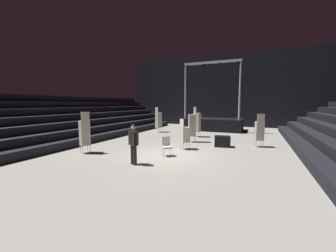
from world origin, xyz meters
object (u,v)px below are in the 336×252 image
(equipment_road_case, at_px, (222,141))
(chair_stack_mid_right, at_px, (192,125))
(chair_stack_mid_centre, at_px, (85,133))
(chair_stack_mid_left, at_px, (185,134))
(chair_stack_front_left, at_px, (159,120))
(chair_stack_rear_left, at_px, (259,130))
(chair_stack_front_right, at_px, (197,122))
(stage_riser, at_px, (213,123))
(loose_chair_near_man, at_px, (167,145))
(man_with_tie, at_px, (133,142))

(equipment_road_case, bearing_deg, chair_stack_mid_right, 160.76)
(chair_stack_mid_centre, bearing_deg, chair_stack_mid_left, -30.69)
(chair_stack_front_left, distance_m, chair_stack_mid_left, 7.22)
(chair_stack_front_left, relative_size, chair_stack_rear_left, 1.13)
(chair_stack_front_right, bearing_deg, chair_stack_mid_right, 16.92)
(chair_stack_front_right, bearing_deg, chair_stack_front_left, -97.89)
(stage_riser, xyz_separation_m, chair_stack_mid_right, (-0.04, -6.86, 0.49))
(stage_riser, height_order, chair_stack_front_left, stage_riser)
(chair_stack_front_right, bearing_deg, stage_riser, -174.31)
(chair_stack_mid_centre, relative_size, loose_chair_near_man, 2.26)
(chair_stack_front_right, relative_size, equipment_road_case, 2.56)
(stage_riser, height_order, chair_stack_mid_centre, stage_riser)
(chair_stack_front_left, bearing_deg, chair_stack_mid_right, -8.50)
(chair_stack_rear_left, bearing_deg, chair_stack_mid_centre, -162.57)
(chair_stack_rear_left, distance_m, loose_chair_near_man, 5.82)
(chair_stack_front_right, height_order, loose_chair_near_man, chair_stack_front_right)
(chair_stack_front_left, bearing_deg, man_with_tie, -38.74)
(chair_stack_front_left, bearing_deg, chair_stack_rear_left, 8.79)
(chair_stack_front_right, bearing_deg, chair_stack_mid_left, 16.50)
(equipment_road_case, bearing_deg, chair_stack_front_right, 128.69)
(stage_riser, distance_m, chair_stack_front_right, 4.67)
(man_with_tie, bearing_deg, chair_stack_mid_centre, 9.27)
(stage_riser, xyz_separation_m, man_with_tie, (-0.79, -12.73, 0.29))
(man_with_tie, distance_m, chair_stack_front_left, 9.94)
(equipment_road_case, bearing_deg, chair_stack_mid_centre, -144.78)
(chair_stack_mid_left, distance_m, loose_chair_near_man, 1.79)
(chair_stack_front_right, distance_m, chair_stack_mid_right, 2.24)
(chair_stack_mid_right, bearing_deg, stage_riser, -27.64)
(man_with_tie, distance_m, chair_stack_mid_left, 3.77)
(chair_stack_mid_right, bearing_deg, man_with_tie, 145.38)
(chair_stack_mid_centre, bearing_deg, loose_chair_near_man, -47.97)
(loose_chair_near_man, bearing_deg, chair_stack_rear_left, -175.42)
(chair_stack_rear_left, bearing_deg, stage_riser, 105.83)
(stage_riser, bearing_deg, chair_stack_rear_left, -59.30)
(stage_riser, distance_m, man_with_tie, 12.76)
(chair_stack_mid_left, height_order, chair_stack_mid_right, chair_stack_mid_right)
(chair_stack_mid_right, xyz_separation_m, equipment_road_case, (2.08, -0.73, -0.83))
(stage_riser, bearing_deg, chair_stack_mid_centre, -109.34)
(chair_stack_mid_right, bearing_deg, chair_stack_mid_centre, 113.64)
(equipment_road_case, bearing_deg, chair_stack_rear_left, 21.81)
(chair_stack_mid_right, xyz_separation_m, chair_stack_mid_centre, (-4.17, -5.14, -0.08))
(chair_stack_front_left, relative_size, chair_stack_mid_centre, 1.04)
(stage_riser, height_order, man_with_tie, stage_riser)
(man_with_tie, height_order, chair_stack_front_left, chair_stack_front_left)
(chair_stack_mid_left, relative_size, chair_stack_rear_left, 0.87)
(chair_stack_rear_left, bearing_deg, chair_stack_front_left, 142.81)
(loose_chair_near_man, bearing_deg, chair_stack_front_right, -127.79)
(chair_stack_front_left, height_order, chair_stack_rear_left, chair_stack_front_left)
(chair_stack_mid_left, bearing_deg, loose_chair_near_man, -56.69)
(chair_stack_front_left, bearing_deg, stage_riser, 70.03)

